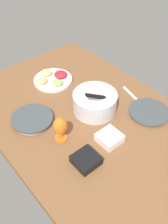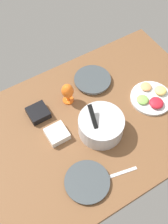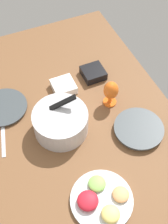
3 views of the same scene
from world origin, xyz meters
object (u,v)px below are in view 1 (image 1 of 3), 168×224
dinner_plate_left (32,119)px  square_bowl_white (109,138)px  fruit_platter (53,79)px  square_bowl_black (86,160)px  hurricane_glass_orange (60,127)px  dinner_plate_right (149,112)px  mixing_bowl (95,102)px

dinner_plate_left → square_bowl_white: size_ratio=2.05×
fruit_platter → square_bowl_white: fruit_platter is taller
fruit_platter → square_bowl_black: size_ratio=2.20×
hurricane_glass_orange → dinner_plate_right: bearing=70.7°
dinner_plate_left → mixing_bowl: bearing=64.8°
dinner_plate_left → square_bowl_black: bearing=6.7°
mixing_bowl → square_bowl_white: 26.54cm
fruit_platter → square_bowl_white: 65.96cm
dinner_plate_left → square_bowl_white: (40.47, 24.38, 1.08)cm
hurricane_glass_orange → square_bowl_black: bearing=-0.1°
dinner_plate_right → square_bowl_white: 33.99cm
square_bowl_white → dinner_plate_left: bearing=-148.9°
dinner_plate_right → fruit_platter: size_ratio=0.92×
dinner_plate_left → fruit_platter: bearing=127.6°
dinner_plate_left → square_bowl_black: size_ratio=2.02×
mixing_bowl → fruit_platter: 41.80cm
fruit_platter → mixing_bowl: bearing=3.4°
dinner_plate_left → hurricane_glass_orange: bearing=13.1°
dinner_plate_left → dinner_plate_right: bearing=55.2°
fruit_platter → square_bowl_black: (68.30, -27.42, 0.80)cm
square_bowl_black → hurricane_glass_orange: bearing=179.9°
square_bowl_black → dinner_plate_right: bearing=93.0°
mixing_bowl → fruit_platter: size_ratio=0.99×
dinner_plate_left → hurricane_glass_orange: hurricane_glass_orange is taller
dinner_plate_right → square_bowl_black: size_ratio=2.03×
dinner_plate_left → hurricane_glass_orange: 23.75cm
dinner_plate_left → square_bowl_white: square_bowl_white is taller
mixing_bowl → square_bowl_black: (26.85, -29.90, -4.04)cm
square_bowl_white → square_bowl_black: 19.53cm
square_bowl_white → dinner_plate_right: bearing=90.0°
hurricane_glass_orange → square_bowl_white: (18.58, 19.27, -6.59)cm
square_bowl_black → square_bowl_white: bearing=98.4°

